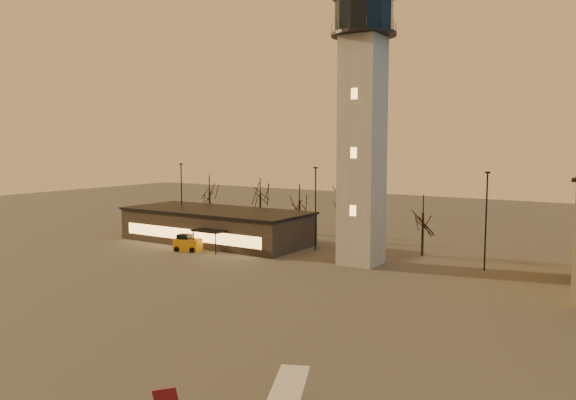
{
  "coord_description": "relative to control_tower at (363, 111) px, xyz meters",
  "views": [
    {
      "loc": [
        25.84,
        -24.18,
        12.99
      ],
      "look_at": [
        1.68,
        13.0,
        8.48
      ],
      "focal_mm": 35.0,
      "sensor_mm": 36.0,
      "label": 1
    }
  ],
  "objects": [
    {
      "name": "ground",
      "position": [
        0.0,
        -30.0,
        -16.33
      ],
      "size": [
        220.0,
        220.0,
        0.0
      ],
      "primitive_type": "plane",
      "color": "#44423F",
      "rests_on": "ground"
    },
    {
      "name": "control_tower",
      "position": [
        0.0,
        0.0,
        0.0
      ],
      "size": [
        6.8,
        6.8,
        32.6
      ],
      "color": "gray",
      "rests_on": "ground"
    },
    {
      "name": "terminal",
      "position": [
        -21.99,
        1.98,
        -14.17
      ],
      "size": [
        25.4,
        12.2,
        4.3
      ],
      "color": "black",
      "rests_on": "ground"
    },
    {
      "name": "light_poles",
      "position": [
        0.5,
        1.0,
        -10.92
      ],
      "size": [
        58.5,
        12.25,
        10.14
      ],
      "color": "black",
      "rests_on": "ground"
    },
    {
      "name": "tree_row",
      "position": [
        -13.7,
        9.16,
        -10.39
      ],
      "size": [
        37.2,
        9.2,
        8.8
      ],
      "color": "black",
      "rests_on": "ground"
    },
    {
      "name": "service_cart",
      "position": [
        -20.81,
        -4.71,
        -15.56
      ],
      "size": [
        3.48,
        2.62,
        2.01
      ],
      "rotation": [
        0.0,
        0.0,
        0.24
      ],
      "color": "orange",
      "rests_on": "ground"
    }
  ]
}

